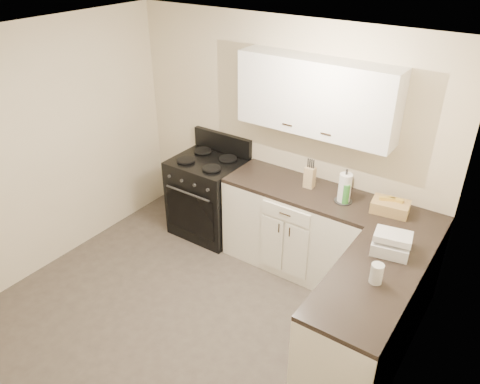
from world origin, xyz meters
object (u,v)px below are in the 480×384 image
Objects in this scene: knife_block at (310,177)px; wicker_basket at (390,207)px; paper_towel at (345,188)px; stove at (208,197)px; countertop_grill at (391,246)px.

wicker_basket is (0.82, -0.01, -0.05)m from knife_block.
paper_towel reaches higher than wicker_basket.
knife_block is at bearing 4.28° from stove.
stove is 4.37× the size of knife_block.
paper_towel reaches higher than knife_block.
wicker_basket is 1.14× the size of countertop_grill.
stove is at bearing -179.31° from paper_towel.
countertop_grill is at bearing -70.49° from wicker_basket.
paper_towel is at bearing 0.69° from stove.
knife_block is at bearing 179.60° from wicker_basket.
knife_block reaches higher than wicker_basket.
paper_towel is at bearing -171.15° from wicker_basket.
stove is 2.36m from countertop_grill.
stove is 1.36m from knife_block.
knife_block reaches higher than stove.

